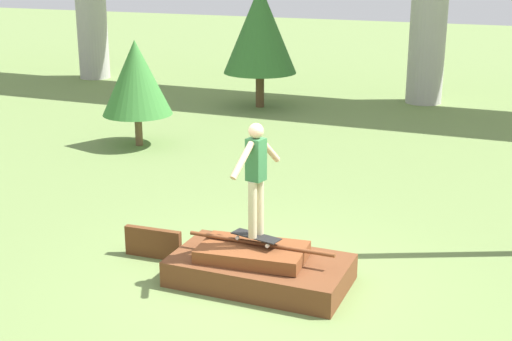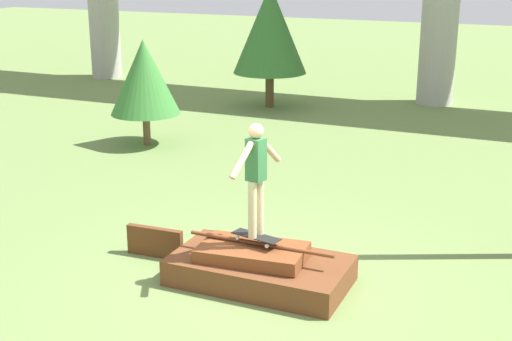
% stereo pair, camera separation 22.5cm
% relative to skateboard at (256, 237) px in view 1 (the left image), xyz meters
% --- Properties ---
extents(ground_plane, '(80.00, 80.00, 0.00)m').
position_rel_skateboard_xyz_m(ground_plane, '(0.06, 0.01, -0.69)').
color(ground_plane, olive).
extents(scrap_pile, '(2.49, 1.35, 0.62)m').
position_rel_skateboard_xyz_m(scrap_pile, '(0.04, -0.00, -0.46)').
color(scrap_pile, brown).
rests_on(scrap_pile, ground_plane).
extents(scrap_plank_loose, '(0.92, 0.15, 0.47)m').
position_rel_skateboard_xyz_m(scrap_plank_loose, '(-1.78, 0.20, -0.46)').
color(scrap_plank_loose, '#5B3319').
rests_on(scrap_plank_loose, ground_plane).
extents(skateboard, '(0.75, 0.37, 0.09)m').
position_rel_skateboard_xyz_m(skateboard, '(0.00, 0.00, 0.00)').
color(skateboard, black).
rests_on(skateboard, scrap_pile).
extents(skater, '(0.32, 1.11, 1.61)m').
position_rel_skateboard_xyz_m(skater, '(0.00, -0.00, 0.94)').
color(skater, '#C6B78E').
rests_on(skater, skateboard).
extents(tree_behind_left, '(2.17, 2.17, 3.61)m').
position_rel_skateboard_xyz_m(tree_behind_left, '(-4.41, 11.12, 1.62)').
color(tree_behind_left, brown).
rests_on(tree_behind_left, ground_plane).
extents(tree_behind_right, '(1.67, 1.67, 2.54)m').
position_rel_skateboard_xyz_m(tree_behind_right, '(-5.45, 5.86, 0.96)').
color(tree_behind_right, brown).
rests_on(tree_behind_right, ground_plane).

